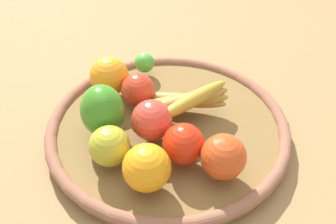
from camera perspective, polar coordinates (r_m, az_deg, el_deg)
name	(u,v)px	position (r m, az deg, el deg)	size (l,w,h in m)	color
ground_plane	(168,134)	(0.73, 0.00, -3.35)	(2.40, 2.40, 0.00)	olive
basket	(168,127)	(0.72, 0.00, -2.29)	(0.46, 0.46, 0.04)	brown
apple_1	(183,144)	(0.61, 2.36, -4.88)	(0.07, 0.07, 0.07)	red
apple_4	(138,90)	(0.73, -4.61, 3.41)	(0.07, 0.07, 0.07)	red
bell_pepper	(103,111)	(0.66, -9.95, 0.19)	(0.08, 0.08, 0.10)	#398120
lime_0	(144,63)	(0.83, -3.63, 7.54)	(0.04, 0.04, 0.04)	green
banana_bunch	(188,100)	(0.70, 3.06, 1.78)	(0.16, 0.17, 0.06)	#B4893C
apple_2	(223,157)	(0.59, 8.43, -6.76)	(0.07, 0.07, 0.07)	#C7451C
apple_0	(110,146)	(0.62, -8.91, -5.15)	(0.07, 0.07, 0.07)	#A5A229
orange_1	(109,76)	(0.76, -8.95, 5.46)	(0.08, 0.08, 0.08)	orange
apple_3	(154,121)	(0.65, -2.19, -1.38)	(0.07, 0.07, 0.07)	red
orange_0	(147,168)	(0.57, -3.26, -8.47)	(0.08, 0.08, 0.08)	orange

